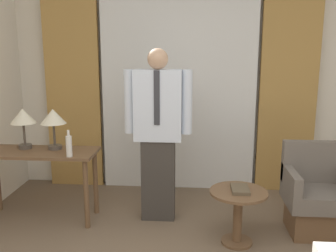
% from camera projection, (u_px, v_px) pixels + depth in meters
% --- Properties ---
extents(wall_back, '(10.00, 0.06, 2.70)m').
position_uv_depth(wall_back, '(179.00, 80.00, 4.66)').
color(wall_back, silver).
rests_on(wall_back, ground_plane).
extents(curtain_sheer_center, '(1.87, 0.06, 2.58)m').
position_uv_depth(curtain_sheer_center, '(178.00, 86.00, 4.54)').
color(curtain_sheer_center, white).
rests_on(curtain_sheer_center, ground_plane).
extents(curtain_drape_left, '(0.67, 0.06, 2.58)m').
position_uv_depth(curtain_drape_left, '(73.00, 85.00, 4.64)').
color(curtain_drape_left, '#B28442').
rests_on(curtain_drape_left, ground_plane).
extents(curtain_drape_right, '(0.67, 0.06, 2.58)m').
position_uv_depth(curtain_drape_right, '(288.00, 87.00, 4.45)').
color(curtain_drape_right, '#B28442').
rests_on(curtain_drape_right, ground_plane).
extents(desk, '(1.20, 0.46, 0.73)m').
position_uv_depth(desk, '(38.00, 163.00, 3.80)').
color(desk, brown).
rests_on(desk, ground_plane).
extents(table_lamp_left, '(0.26, 0.26, 0.42)m').
position_uv_depth(table_lamp_left, '(23.00, 118.00, 3.80)').
color(table_lamp_left, '#4C4238').
rests_on(table_lamp_left, desk).
extents(table_lamp_right, '(0.26, 0.26, 0.42)m').
position_uv_depth(table_lamp_right, '(53.00, 119.00, 3.78)').
color(table_lamp_right, '#4C4238').
rests_on(table_lamp_right, desk).
extents(bottle_near_edge, '(0.06, 0.06, 0.26)m').
position_uv_depth(bottle_near_edge, '(69.00, 146.00, 3.56)').
color(bottle_near_edge, silver).
rests_on(bottle_near_edge, desk).
extents(person, '(0.68, 0.22, 1.75)m').
position_uv_depth(person, '(158.00, 130.00, 3.74)').
color(person, '#38332D').
rests_on(person, ground_plane).
extents(armchair, '(0.61, 0.54, 0.85)m').
position_uv_depth(armchair, '(317.00, 199.00, 3.58)').
color(armchair, brown).
rests_on(armchair, ground_plane).
extents(side_table, '(0.52, 0.52, 0.50)m').
position_uv_depth(side_table, '(238.00, 208.00, 3.36)').
color(side_table, brown).
rests_on(side_table, ground_plane).
extents(book, '(0.15, 0.24, 0.03)m').
position_uv_depth(book, '(240.00, 189.00, 3.33)').
color(book, brown).
rests_on(book, side_table).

